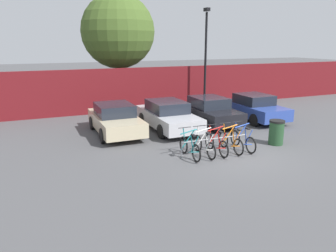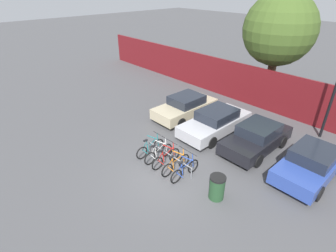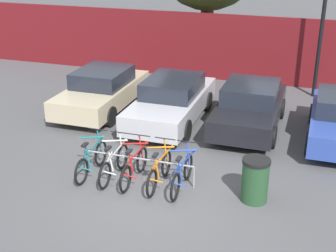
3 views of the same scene
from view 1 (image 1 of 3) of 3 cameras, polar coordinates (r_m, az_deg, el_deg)
name	(u,v)px [view 1 (image 1 of 3)]	position (r m, az deg, el deg)	size (l,w,h in m)	color
ground_plane	(239,155)	(12.74, 12.21, -5.00)	(120.00, 120.00, 0.00)	#4C4C4F
hoarding_wall	(152,88)	(20.71, -2.79, 6.55)	(36.00, 0.16, 2.64)	maroon
bike_rack	(215,140)	(12.79, 8.23, -2.50)	(2.90, 0.04, 0.57)	gray
bicycle_teal	(190,148)	(12.15, 3.80, -3.77)	(0.68, 1.71, 1.05)	black
bicycle_white	(204,146)	(12.43, 6.32, -3.42)	(0.68, 1.71, 1.05)	black
bicycle_red	(216,144)	(12.68, 8.42, -3.11)	(0.68, 1.71, 1.05)	black
bicycle_orange	(231,142)	(13.02, 10.87, -2.75)	(0.68, 1.71, 1.05)	black
bicycle_blue	(243,140)	(13.33, 12.89, -2.45)	(0.68, 1.71, 1.05)	black
car_beige	(115,119)	(15.37, -9.19, 1.19)	(1.91, 4.23, 1.40)	#C1B28E
car_silver	(168,115)	(15.92, -0.07, 1.85)	(1.91, 4.50, 1.40)	#B7B7BC
car_black	(209,111)	(17.16, 7.19, 2.65)	(1.91, 4.10, 1.40)	black
car_blue	(254,107)	(18.51, 14.78, 3.15)	(1.91, 4.02, 1.40)	#2D479E
lamp_post	(206,54)	(20.96, 6.57, 12.35)	(0.24, 0.44, 6.15)	black
trash_bin	(276,132)	(14.35, 18.34, -1.04)	(0.63, 0.63, 1.03)	#234728
tree_behind_hoarding	(118,32)	(21.77, -8.71, 15.91)	(4.66, 4.66, 7.14)	brown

